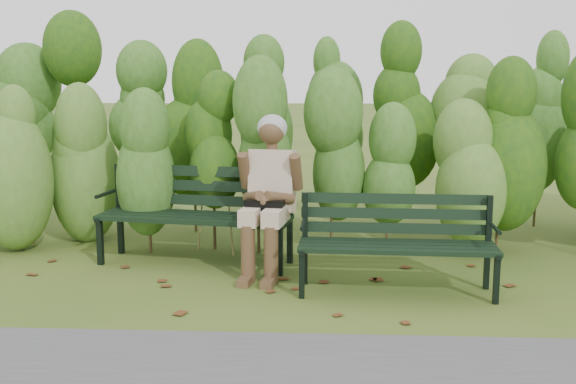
{
  "coord_description": "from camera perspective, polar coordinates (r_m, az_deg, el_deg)",
  "views": [
    {
      "loc": [
        0.29,
        -5.2,
        1.7
      ],
      "look_at": [
        0.0,
        0.35,
        0.75
      ],
      "focal_mm": 42.0,
      "sensor_mm": 36.0,
      "label": 1
    }
  ],
  "objects": [
    {
      "name": "ground",
      "position": [
        5.48,
        -0.19,
        -8.38
      ],
      "size": [
        80.0,
        80.0,
        0.0
      ],
      "primitive_type": "plane",
      "color": "#3A561D"
    },
    {
      "name": "hedge_band",
      "position": [
        7.08,
        0.64,
        6.11
      ],
      "size": [
        11.04,
        1.67,
        2.42
      ],
      "color": "#47381E",
      "rests_on": "ground"
    },
    {
      "name": "leaf_litter",
      "position": [
        5.35,
        -4.71,
        -8.83
      ],
      "size": [
        5.19,
        2.2,
        0.01
      ],
      "color": "#5B3116",
      "rests_on": "ground"
    },
    {
      "name": "bench_left",
      "position": [
        6.27,
        -7.62,
        -1.24
      ],
      "size": [
        1.83,
        0.84,
        0.88
      ],
      "color": "black",
      "rests_on": "ground"
    },
    {
      "name": "bench_right",
      "position": [
        5.44,
        9.17,
        -3.65
      ],
      "size": [
        1.56,
        0.56,
        0.77
      ],
      "color": "black",
      "rests_on": "ground"
    },
    {
      "name": "seated_woman",
      "position": [
        5.85,
        -1.64,
        0.52
      ],
      "size": [
        0.59,
        0.86,
        1.38
      ],
      "color": "tan",
      "rests_on": "ground"
    }
  ]
}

